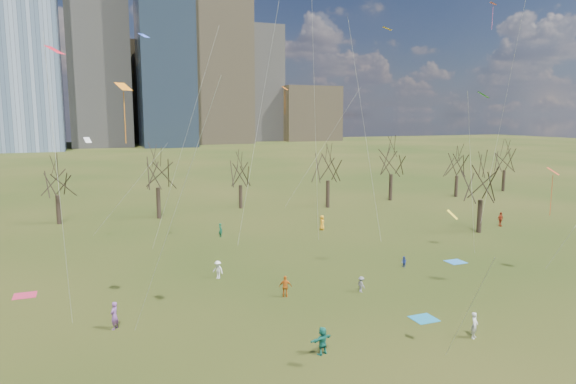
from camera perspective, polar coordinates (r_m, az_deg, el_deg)
name	(u,v)px	position (r m, az deg, el deg)	size (l,w,h in m)	color
ground	(357,326)	(34.24, 7.71, -14.52)	(500.00, 500.00, 0.00)	black
downtown_skyline	(111,54)	(239.72, -19.05, 14.25)	(212.50, 78.00, 118.00)	slate
bare_tree_row	(215,172)	(66.81, -8.11, 2.24)	(113.04, 29.80, 9.50)	black
blanket_teal	(424,319)	(36.12, 14.86, -13.45)	(1.60, 1.50, 0.03)	teal
blanket_navy	(456,262)	(49.96, 18.12, -7.38)	(1.60, 1.50, 0.03)	#2974BF
blanket_crimson	(25,295)	(43.78, -27.20, -10.19)	(1.60, 1.50, 0.03)	#B72446
person_1	(474,325)	(33.91, 20.01, -13.74)	(0.59, 0.39, 1.61)	silver
person_3	(361,284)	(40.03, 8.14, -10.12)	(0.79, 0.46, 1.23)	slate
person_4	(285,287)	(38.57, -0.29, -10.46)	(0.95, 0.39, 1.62)	orange
person_5	(322,341)	(30.11, 3.85, -16.15)	(1.49, 0.47, 1.61)	#197360
person_7	(114,316)	(34.90, -18.74, -12.87)	(0.65, 0.43, 1.78)	#804B96
person_8	(404,262)	(46.86, 12.76, -7.60)	(0.49, 0.38, 1.01)	#223796
person_9	(218,270)	(43.13, -7.80, -8.54)	(0.97, 0.56, 1.50)	white
person_10	(500,219)	(67.30, 22.53, -2.81)	(1.02, 0.42, 1.74)	#A43117
person_12	(322,223)	(60.36, 3.80, -3.42)	(0.85, 0.55, 1.73)	orange
person_13	(220,230)	(57.33, -7.51, -4.21)	(0.56, 0.37, 1.54)	#166646
kites_airborne	(299,108)	(42.45, 1.24, 9.27)	(55.25, 49.52, 31.87)	orange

